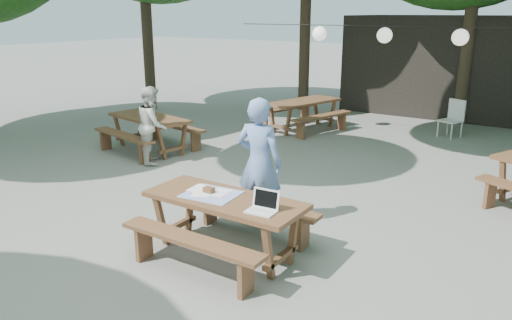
{
  "coord_description": "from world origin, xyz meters",
  "views": [
    {
      "loc": [
        3.63,
        -5.12,
        2.92
      ],
      "look_at": [
        0.22,
        0.11,
        1.05
      ],
      "focal_mm": 35.0,
      "sensor_mm": 36.0,
      "label": 1
    }
  ],
  "objects_px": {
    "main_picnic_table": "(225,225)",
    "picnic_table_nw": "(150,133)",
    "woman": "(259,163)",
    "second_person": "(153,125)",
    "plastic_chair": "(450,127)"
  },
  "relations": [
    {
      "from": "main_picnic_table",
      "to": "plastic_chair",
      "type": "distance_m",
      "value": 7.87
    },
    {
      "from": "main_picnic_table",
      "to": "second_person",
      "type": "xyz_separation_m",
      "value": [
        -3.56,
        2.42,
        0.37
      ]
    },
    {
      "from": "woman",
      "to": "second_person",
      "type": "height_order",
      "value": "woman"
    },
    {
      "from": "woman",
      "to": "plastic_chair",
      "type": "xyz_separation_m",
      "value": [
        1.06,
        6.84,
        -0.66
      ]
    },
    {
      "from": "main_picnic_table",
      "to": "woman",
      "type": "distance_m",
      "value": 1.11
    },
    {
      "from": "second_person",
      "to": "plastic_chair",
      "type": "relative_size",
      "value": 1.7
    },
    {
      "from": "woman",
      "to": "second_person",
      "type": "xyz_separation_m",
      "value": [
        -3.43,
        1.45,
        -0.15
      ]
    },
    {
      "from": "picnic_table_nw",
      "to": "woman",
      "type": "xyz_separation_m",
      "value": [
        4.12,
        -2.04,
        0.53
      ]
    },
    {
      "from": "main_picnic_table",
      "to": "picnic_table_nw",
      "type": "relative_size",
      "value": 0.92
    },
    {
      "from": "main_picnic_table",
      "to": "picnic_table_nw",
      "type": "height_order",
      "value": "same"
    },
    {
      "from": "picnic_table_nw",
      "to": "plastic_chair",
      "type": "bearing_deg",
      "value": 53.98
    },
    {
      "from": "plastic_chair",
      "to": "main_picnic_table",
      "type": "bearing_deg",
      "value": -73.95
    },
    {
      "from": "picnic_table_nw",
      "to": "plastic_chair",
      "type": "relative_size",
      "value": 2.41
    },
    {
      "from": "second_person",
      "to": "main_picnic_table",
      "type": "bearing_deg",
      "value": -163.91
    },
    {
      "from": "woman",
      "to": "plastic_chair",
      "type": "relative_size",
      "value": 2.03
    }
  ]
}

